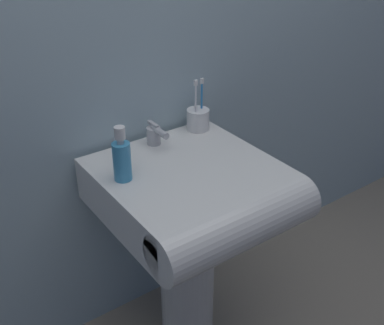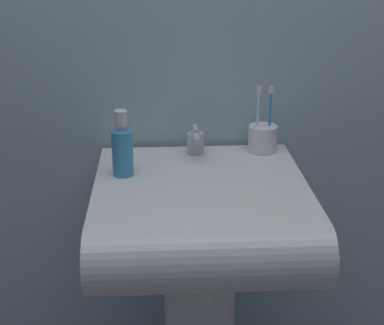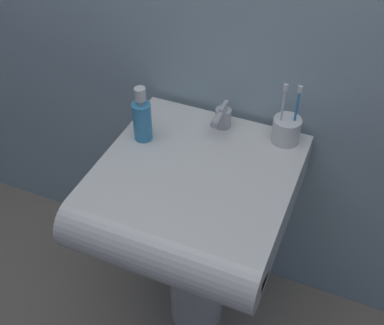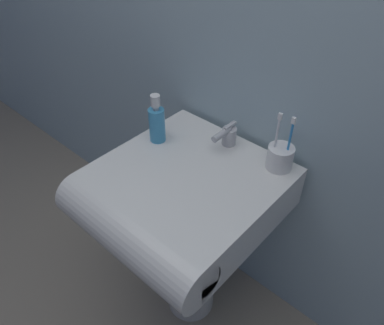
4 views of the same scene
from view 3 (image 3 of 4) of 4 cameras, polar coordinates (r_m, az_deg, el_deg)
name	(u,v)px [view 3 (image 3 of 4)]	position (r m, az deg, el deg)	size (l,w,h in m)	color
ground_plane	(197,311)	(1.91, 0.56, -17.16)	(6.00, 6.00, 0.00)	gray
sink_pedestal	(197,263)	(1.66, 0.63, -11.85)	(0.19, 0.19, 0.60)	white
sink_basin	(190,198)	(1.34, -0.19, -4.23)	(0.53, 0.58, 0.15)	white
faucet	(223,118)	(1.44, 3.75, 5.32)	(0.05, 0.11, 0.08)	#B7B7BC
toothbrush_cup	(286,129)	(1.41, 11.12, 3.88)	(0.08, 0.08, 0.19)	white
soap_bottle	(142,119)	(1.39, -5.93, 5.19)	(0.05, 0.05, 0.17)	#3F99CC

